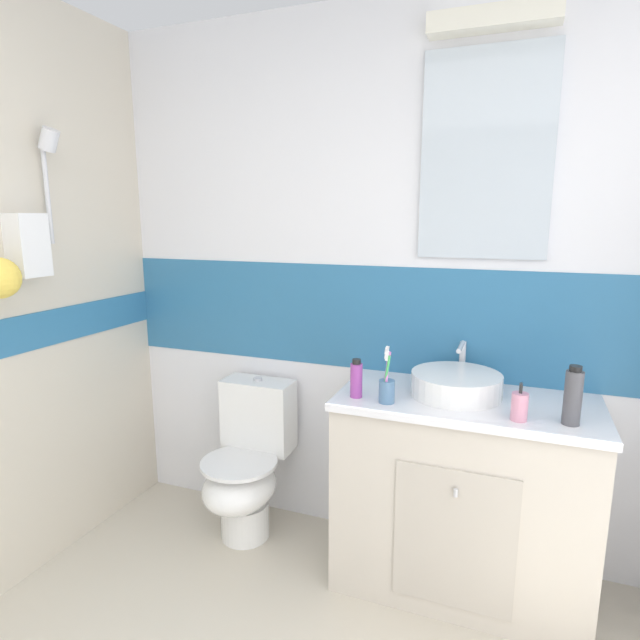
# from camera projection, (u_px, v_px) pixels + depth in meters

# --- Properties ---
(wall_back_tiled) EXTENTS (3.20, 0.20, 2.50)m
(wall_back_tiled) POSITION_uv_depth(u_px,v_px,m) (374.00, 283.00, 2.46)
(wall_back_tiled) COLOR white
(wall_back_tiled) RESTS_ON ground_plane
(vanity_cabinet) EXTENTS (1.03, 0.53, 0.85)m
(vanity_cabinet) POSITION_uv_depth(u_px,v_px,m) (461.00, 494.00, 2.18)
(vanity_cabinet) COLOR beige
(vanity_cabinet) RESTS_ON ground_plane
(sink_basin) EXTENTS (0.37, 0.41, 0.19)m
(sink_basin) POSITION_uv_depth(u_px,v_px,m) (456.00, 383.00, 2.13)
(sink_basin) COLOR white
(sink_basin) RESTS_ON vanity_cabinet
(toilet) EXTENTS (0.37, 0.50, 0.78)m
(toilet) POSITION_uv_depth(u_px,v_px,m) (247.00, 466.00, 2.56)
(toilet) COLOR white
(toilet) RESTS_ON ground_plane
(toothbrush_cup) EXTENTS (0.06, 0.06, 0.23)m
(toothbrush_cup) POSITION_uv_depth(u_px,v_px,m) (387.00, 388.00, 2.04)
(toothbrush_cup) COLOR #4C7299
(toothbrush_cup) RESTS_ON vanity_cabinet
(soap_dispenser) EXTENTS (0.06, 0.06, 0.14)m
(soap_dispenser) POSITION_uv_depth(u_px,v_px,m) (519.00, 406.00, 1.86)
(soap_dispenser) COLOR pink
(soap_dispenser) RESTS_ON vanity_cabinet
(shampoo_bottle_tall) EXTENTS (0.06, 0.06, 0.22)m
(shampoo_bottle_tall) POSITION_uv_depth(u_px,v_px,m) (573.00, 397.00, 1.82)
(shampoo_bottle_tall) COLOR #4C4C51
(shampoo_bottle_tall) RESTS_ON vanity_cabinet
(deodorant_spray_can) EXTENTS (0.05, 0.05, 0.16)m
(deodorant_spray_can) POSITION_uv_depth(u_px,v_px,m) (356.00, 379.00, 2.10)
(deodorant_spray_can) COLOR #993F99
(deodorant_spray_can) RESTS_ON vanity_cabinet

